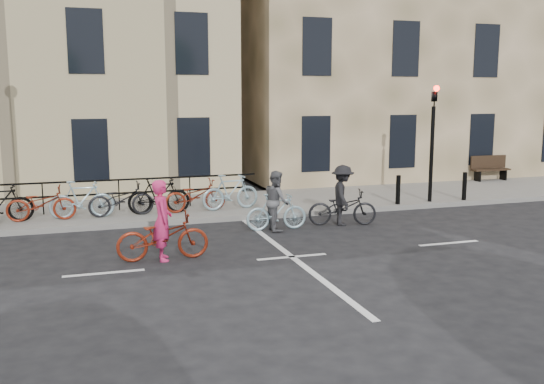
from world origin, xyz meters
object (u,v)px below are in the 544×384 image
object	(u,v)px
cyclist_grey	(277,206)
cyclist_pink	(163,232)
cyclist_dark	(342,202)
bench	(490,167)
traffic_light	(433,129)

from	to	relation	value
cyclist_grey	cyclist_pink	bearing A→B (deg)	124.10
cyclist_grey	cyclist_dark	xyz separation A→B (m)	(1.90, 0.04, 0.01)
bench	cyclist_dark	xyz separation A→B (m)	(-8.60, -5.08, -0.02)
bench	cyclist_dark	distance (m)	9.99
traffic_light	cyclist_pink	xyz separation A→B (m)	(-8.93, -3.69, -1.85)
traffic_light	cyclist_grey	size ratio (longest dim) A/B	2.37
bench	cyclist_dark	world-z (taller)	cyclist_dark
traffic_light	cyclist_grey	xyz separation A→B (m)	(-5.70, -1.73, -1.82)
cyclist_dark	cyclist_pink	bearing A→B (deg)	126.57
cyclist_pink	cyclist_dark	distance (m)	5.51
cyclist_pink	cyclist_grey	xyz separation A→B (m)	(3.23, 1.97, 0.03)
cyclist_grey	cyclist_dark	distance (m)	1.90
bench	cyclist_dark	size ratio (longest dim) A/B	0.82
traffic_light	cyclist_pink	world-z (taller)	traffic_light
cyclist_pink	cyclist_dark	world-z (taller)	cyclist_pink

